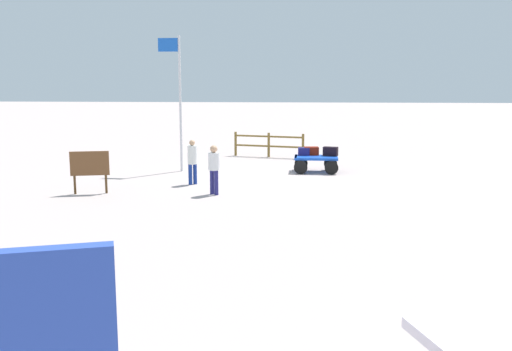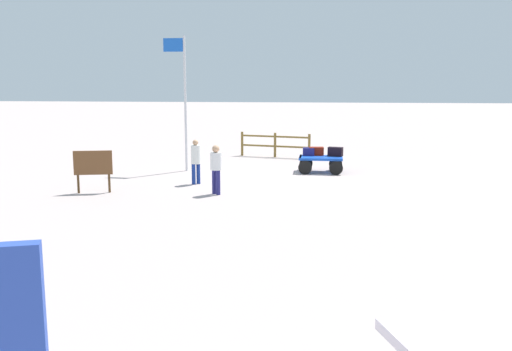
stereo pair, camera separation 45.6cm
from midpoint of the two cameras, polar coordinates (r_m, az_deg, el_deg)
name	(u,v)px [view 2 (the right image)]	position (r m, az deg, el deg)	size (l,w,h in m)	color
ground_plane	(269,176)	(23.22, 1.81, -0.05)	(120.00, 120.00, 0.00)	#B2A09B
luggage_cart	(320,161)	(24.19, 6.79, 1.39)	(1.82, 1.30, 0.65)	blue
suitcase_tan	(309,152)	(24.42, 5.66, 2.31)	(0.48, 0.35, 0.32)	#19174F
suitcase_maroon	(316,151)	(24.54, 6.40, 2.36)	(0.62, 0.42, 0.34)	maroon
suitcase_olive	(335,152)	(24.37, 8.24, 2.30)	(0.65, 0.47, 0.37)	black
worker_lead	(196,159)	(21.47, -5.26, 1.65)	(0.48, 0.48, 1.63)	navy
worker_trailing	(216,165)	(19.56, -3.24, 1.02)	(0.53, 0.53, 1.66)	navy
flagpole	(183,93)	(24.32, -6.55, 7.94)	(0.91, 0.10, 5.50)	silver
signboard	(93,165)	(20.48, -14.91, 0.98)	(1.26, 0.33, 1.44)	#4C3319
wooden_fence	(275,143)	(28.42, 2.32, 3.13)	(3.41, 0.94, 1.18)	brown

